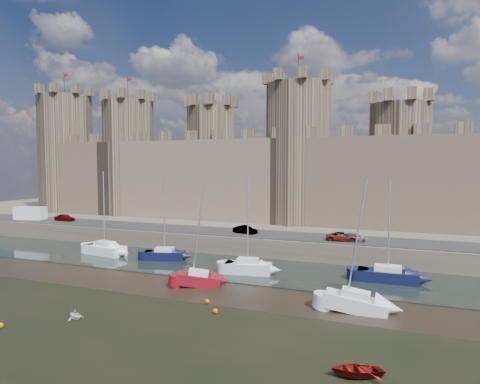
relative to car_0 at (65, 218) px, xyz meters
The scene contains 21 objects.
ground 49.17m from the car_0, 44.14° to the right, with size 160.00×160.00×0.00m, color black.
water_channel 36.79m from the car_0, 16.11° to the right, with size 160.00×12.00×0.08m, color black.
quay 43.71m from the car_0, 36.25° to the left, with size 160.00×60.00×2.50m, color #4C443A.
road 35.22m from the car_0, ahead, with size 160.00×7.00×0.10m, color black.
castle 38.20m from the car_0, 21.79° to the left, with size 108.50×11.00×29.00m.
car_0 is the anchor object (origin of this frame).
car_1 33.53m from the car_0, ahead, with size 1.25×3.59×1.18m, color gray.
car_2 48.37m from the car_0, ahead, with size 1.68×4.12×1.20m, color gray.
car_3 47.24m from the car_0, ahead, with size 1.94×4.21×1.17m, color gray.
van 7.23m from the car_0, behind, with size 5.27×2.11×2.30m, color silver.
sailboat_0 19.60m from the car_0, 30.94° to the right, with size 6.29×3.16×11.27m.
sailboat_1 27.88m from the car_0, 20.71° to the right, with size 5.39×3.23×10.11m.
sailboat_2 40.32m from the car_0, 17.74° to the right, with size 5.41×2.79×11.14m.
sailboat_3 53.99m from the car_0, 10.49° to the right, with size 6.09×2.48×10.59m.
sailboat_4 39.94m from the car_0, 27.50° to the right, with size 4.73×3.32×10.31m.
sailboat_5 54.91m from the car_0, 21.54° to the right, with size 5.28×2.26×11.19m.
dinghy_3 43.32m from the car_0, 44.80° to the right, with size 1.28×0.78×1.48m, color white.
dinghy_4 61.21m from the car_0, 30.95° to the right, with size 2.22×0.65×3.11m, color #690D0B.
buoy_1 45.09m from the car_0, 30.84° to the right, with size 0.43×0.43×0.43m, color #BE5408.
buoy_3 47.60m from the car_0, 31.83° to the right, with size 0.43×0.43×0.43m, color #BB5208.
buoy_4 43.32m from the car_0, 51.77° to the right, with size 0.43×0.43×0.43m, color #DB5A09.
Camera 1 is at (19.95, -22.09, 12.30)m, focal length 32.00 mm.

